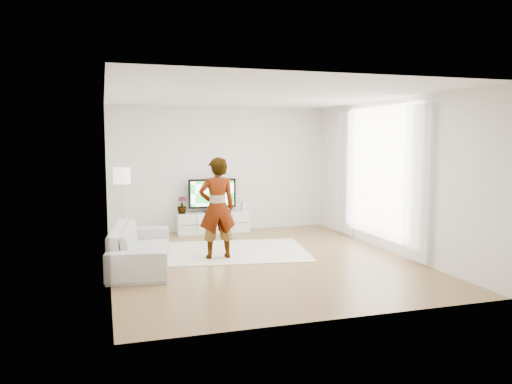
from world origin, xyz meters
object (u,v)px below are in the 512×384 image
object	(u,v)px
television	(212,194)
sofa	(141,246)
floor_lamp	(122,179)
player	(217,208)
media_console	(213,222)
rug	(232,251)

from	to	relation	value
television	sofa	distance (m)	3.22
floor_lamp	player	bearing A→B (deg)	-52.66
media_console	player	world-z (taller)	player
rug	floor_lamp	world-z (taller)	floor_lamp
media_console	rug	world-z (taller)	media_console
sofa	floor_lamp	bearing A→B (deg)	12.75
television	floor_lamp	distance (m)	2.06
rug	television	bearing A→B (deg)	87.91
player	sofa	size ratio (longest dim) A/B	0.77
rug	player	world-z (taller)	player
media_console	rug	bearing A→B (deg)	-92.12
media_console	television	xyz separation A→B (m)	(-0.00, 0.03, 0.63)
television	rug	size ratio (longest dim) A/B	0.39
player	rug	bearing A→B (deg)	-129.72
television	player	bearing A→B (deg)	-100.11
media_console	player	bearing A→B (deg)	-100.22
floor_lamp	media_console	bearing A→B (deg)	13.59
media_console	television	size ratio (longest dim) A/B	1.51
television	player	distance (m)	2.52
sofa	floor_lamp	world-z (taller)	floor_lamp
television	sofa	bearing A→B (deg)	-123.70
media_console	sofa	distance (m)	3.16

